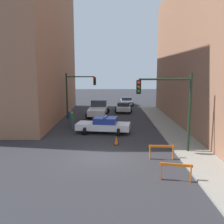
# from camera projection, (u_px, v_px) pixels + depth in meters

# --- Properties ---
(ground_plane) EXTENTS (120.00, 120.00, 0.00)m
(ground_plane) POSITION_uv_depth(u_px,v_px,m) (99.00, 157.00, 15.98)
(ground_plane) COLOR #2D2D33
(sidewalk_right) EXTENTS (2.40, 44.00, 0.12)m
(sidewalk_right) POSITION_uv_depth(u_px,v_px,m) (195.00, 156.00, 16.00)
(sidewalk_right) COLOR gray
(sidewalk_right) RESTS_ON ground_plane
(traffic_light_near) EXTENTS (3.64, 0.35, 5.20)m
(traffic_light_near) POSITION_uv_depth(u_px,v_px,m) (171.00, 101.00, 16.33)
(traffic_light_near) COLOR black
(traffic_light_near) RESTS_ON sidewalk_right
(traffic_light_far) EXTENTS (3.44, 0.35, 5.20)m
(traffic_light_far) POSITION_uv_depth(u_px,v_px,m) (75.00, 89.00, 28.37)
(traffic_light_far) COLOR black
(traffic_light_far) RESTS_ON ground_plane
(police_car) EXTENTS (4.92, 2.79, 1.52)m
(police_car) POSITION_uv_depth(u_px,v_px,m) (103.00, 125.00, 22.10)
(police_car) COLOR white
(police_car) RESTS_ON ground_plane
(white_truck) EXTENTS (2.80, 5.48, 1.90)m
(white_truck) POSITION_uv_depth(u_px,v_px,m) (97.00, 109.00, 30.40)
(white_truck) COLOR silver
(white_truck) RESTS_ON ground_plane
(parked_car_near) EXTENTS (2.40, 4.38, 1.31)m
(parked_car_near) POSITION_uv_depth(u_px,v_px,m) (122.00, 107.00, 33.60)
(parked_car_near) COLOR silver
(parked_car_near) RESTS_ON ground_plane
(parked_car_mid) EXTENTS (2.37, 4.35, 1.31)m
(parked_car_mid) POSITION_uv_depth(u_px,v_px,m) (125.00, 101.00, 39.94)
(parked_car_mid) COLOR silver
(parked_car_mid) RESTS_ON ground_plane
(pedestrian_crossing) EXTENTS (0.48, 0.48, 1.66)m
(pedestrian_crossing) POSITION_uv_depth(u_px,v_px,m) (71.00, 120.00, 23.71)
(pedestrian_crossing) COLOR #474C66
(pedestrian_crossing) RESTS_ON ground_plane
(pedestrian_corner) EXTENTS (0.44, 0.44, 1.66)m
(pedestrian_corner) POSITION_uv_depth(u_px,v_px,m) (69.00, 117.00, 24.95)
(pedestrian_corner) COLOR #474C66
(pedestrian_corner) RESTS_ON ground_plane
(barrier_front) EXTENTS (1.58, 0.45, 0.90)m
(barrier_front) POSITION_uv_depth(u_px,v_px,m) (175.00, 169.00, 12.45)
(barrier_front) COLOR orange
(barrier_front) RESTS_ON ground_plane
(barrier_mid) EXTENTS (1.60, 0.19, 0.90)m
(barrier_mid) POSITION_uv_depth(u_px,v_px,m) (160.00, 150.00, 15.52)
(barrier_mid) COLOR orange
(barrier_mid) RESTS_ON ground_plane
(traffic_cone) EXTENTS (0.36, 0.36, 0.66)m
(traffic_cone) POSITION_uv_depth(u_px,v_px,m) (115.00, 140.00, 18.63)
(traffic_cone) COLOR black
(traffic_cone) RESTS_ON ground_plane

